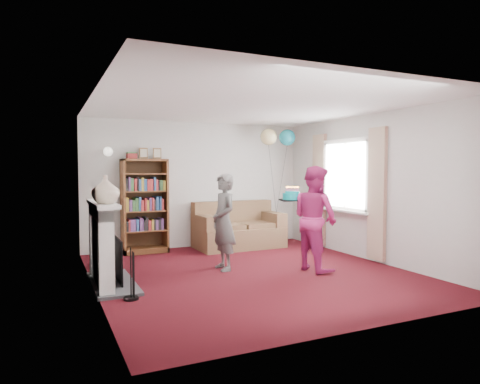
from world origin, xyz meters
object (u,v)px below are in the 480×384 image
person_striped (224,222)px  birthday_cake (292,196)px  person_magenta (315,218)px  bookcase (144,206)px  sofa (238,230)px

person_striped → birthday_cake: 1.15m
person_magenta → bookcase: bearing=32.7°
bookcase → sofa: bookcase is taller
bookcase → person_striped: size_ratio=1.32×
sofa → person_magenta: size_ratio=1.06×
person_striped → birthday_cake: bearing=69.8°
bookcase → birthday_cake: 2.93m
person_magenta → birthday_cake: person_magenta is taller
sofa → person_magenta: bearing=-84.7°
bookcase → person_magenta: bearing=-50.4°
sofa → birthday_cake: 2.18m
sofa → bookcase: bearing=171.4°
bookcase → birthday_cake: bookcase is taller
person_magenta → sofa: bearing=-0.2°
person_striped → sofa: bearing=147.8°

